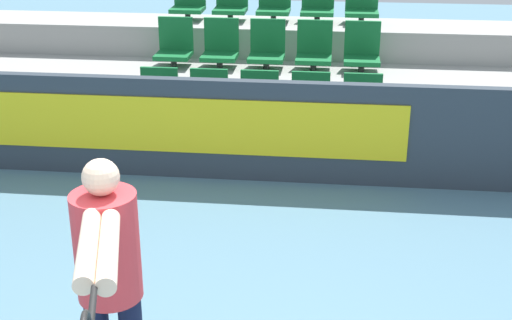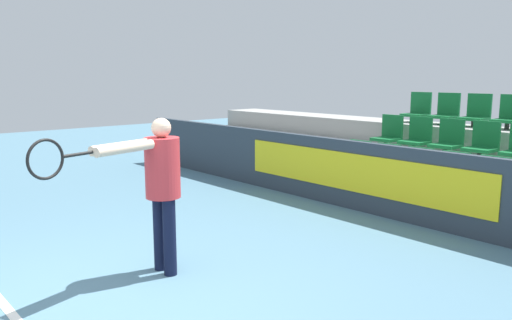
{
  "view_description": "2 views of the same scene",
  "coord_description": "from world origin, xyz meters",
  "px_view_note": "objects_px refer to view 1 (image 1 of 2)",
  "views": [
    {
      "loc": [
        0.79,
        -2.28,
        2.9
      ],
      "look_at": [
        0.25,
        2.54,
        0.92
      ],
      "focal_mm": 50.0,
      "sensor_mm": 36.0,
      "label": 1
    },
    {
      "loc": [
        3.89,
        -1.6,
        1.97
      ],
      "look_at": [
        -0.38,
        2.14,
        1.01
      ],
      "focal_mm": 35.0,
      "sensor_mm": 36.0,
      "label": 2
    }
  ],
  "objects_px": {
    "stadium_chair_0": "(158,99)",
    "stadium_chair_7": "(267,48)",
    "stadium_chair_1": "(208,101)",
    "stadium_chair_3": "(310,104)",
    "stadium_chair_14": "(362,4)",
    "stadium_chair_2": "(259,102)",
    "stadium_chair_13": "(318,4)",
    "stadium_chair_4": "(362,106)",
    "stadium_chair_9": "(362,51)",
    "stadium_chair_8": "(314,50)",
    "stadium_chair_6": "(220,47)",
    "stadium_chair_12": "(274,3)",
    "tennis_player": "(108,270)",
    "stadium_chair_5": "(175,46)",
    "stadium_chair_10": "(188,1)",
    "stadium_chair_11": "(231,2)"
  },
  "relations": [
    {
      "from": "stadium_chair_1",
      "to": "stadium_chair_4",
      "type": "height_order",
      "value": "same"
    },
    {
      "from": "stadium_chair_9",
      "to": "stadium_chair_14",
      "type": "bearing_deg",
      "value": 90.0
    },
    {
      "from": "stadium_chair_12",
      "to": "stadium_chair_8",
      "type": "bearing_deg",
      "value": -58.44
    },
    {
      "from": "stadium_chair_10",
      "to": "stadium_chair_12",
      "type": "relative_size",
      "value": 1.0
    },
    {
      "from": "stadium_chair_3",
      "to": "stadium_chair_5",
      "type": "bearing_deg",
      "value": 151.51
    },
    {
      "from": "stadium_chair_3",
      "to": "stadium_chair_11",
      "type": "bearing_deg",
      "value": 121.56
    },
    {
      "from": "stadium_chair_1",
      "to": "stadium_chair_14",
      "type": "relative_size",
      "value": 1.0
    },
    {
      "from": "stadium_chair_9",
      "to": "stadium_chair_8",
      "type": "bearing_deg",
      "value": 180.0
    },
    {
      "from": "stadium_chair_0",
      "to": "stadium_chair_3",
      "type": "relative_size",
      "value": 1.0
    },
    {
      "from": "stadium_chair_8",
      "to": "stadium_chair_12",
      "type": "xyz_separation_m",
      "value": [
        -0.55,
        0.89,
        0.38
      ]
    },
    {
      "from": "stadium_chair_6",
      "to": "tennis_player",
      "type": "bearing_deg",
      "value": -87.56
    },
    {
      "from": "stadium_chair_0",
      "to": "stadium_chair_1",
      "type": "distance_m",
      "value": 0.55
    },
    {
      "from": "stadium_chair_2",
      "to": "stadium_chair_6",
      "type": "relative_size",
      "value": 1.0
    },
    {
      "from": "stadium_chair_3",
      "to": "stadium_chair_13",
      "type": "distance_m",
      "value": 1.94
    },
    {
      "from": "stadium_chair_0",
      "to": "stadium_chair_11",
      "type": "xyz_separation_m",
      "value": [
        0.55,
        1.79,
        0.75
      ]
    },
    {
      "from": "stadium_chair_5",
      "to": "stadium_chair_6",
      "type": "height_order",
      "value": "same"
    },
    {
      "from": "stadium_chair_10",
      "to": "stadium_chair_4",
      "type": "bearing_deg",
      "value": -39.15
    },
    {
      "from": "stadium_chair_4",
      "to": "stadium_chair_7",
      "type": "height_order",
      "value": "stadium_chair_7"
    },
    {
      "from": "stadium_chair_4",
      "to": "stadium_chair_12",
      "type": "height_order",
      "value": "stadium_chair_12"
    },
    {
      "from": "stadium_chair_1",
      "to": "stadium_chair_12",
      "type": "distance_m",
      "value": 2.01
    },
    {
      "from": "stadium_chair_1",
      "to": "stadium_chair_4",
      "type": "relative_size",
      "value": 1.0
    },
    {
      "from": "stadium_chair_10",
      "to": "tennis_player",
      "type": "bearing_deg",
      "value": -82.66
    },
    {
      "from": "stadium_chair_2",
      "to": "stadium_chair_13",
      "type": "xyz_separation_m",
      "value": [
        0.55,
        1.79,
        0.75
      ]
    },
    {
      "from": "stadium_chair_11",
      "to": "stadium_chair_13",
      "type": "xyz_separation_m",
      "value": [
        1.1,
        0.0,
        0.0
      ]
    },
    {
      "from": "stadium_chair_7",
      "to": "stadium_chair_13",
      "type": "distance_m",
      "value": 1.11
    },
    {
      "from": "stadium_chair_10",
      "to": "stadium_chair_14",
      "type": "bearing_deg",
      "value": 0.0
    },
    {
      "from": "stadium_chair_1",
      "to": "tennis_player",
      "type": "height_order",
      "value": "tennis_player"
    },
    {
      "from": "stadium_chair_0",
      "to": "stadium_chair_11",
      "type": "bearing_deg",
      "value": 72.93
    },
    {
      "from": "stadium_chair_11",
      "to": "stadium_chair_12",
      "type": "relative_size",
      "value": 1.0
    },
    {
      "from": "stadium_chair_4",
      "to": "stadium_chair_9",
      "type": "distance_m",
      "value": 0.97
    },
    {
      "from": "stadium_chair_2",
      "to": "stadium_chair_5",
      "type": "distance_m",
      "value": 1.46
    },
    {
      "from": "stadium_chair_8",
      "to": "stadium_chair_12",
      "type": "height_order",
      "value": "stadium_chair_12"
    },
    {
      "from": "stadium_chair_14",
      "to": "stadium_chair_13",
      "type": "bearing_deg",
      "value": 180.0
    },
    {
      "from": "stadium_chair_7",
      "to": "stadium_chair_14",
      "type": "xyz_separation_m",
      "value": [
        1.1,
        0.89,
        0.38
      ]
    },
    {
      "from": "stadium_chair_2",
      "to": "stadium_chair_3",
      "type": "distance_m",
      "value": 0.55
    },
    {
      "from": "stadium_chair_3",
      "to": "stadium_chair_14",
      "type": "xyz_separation_m",
      "value": [
        0.55,
        1.79,
        0.75
      ]
    },
    {
      "from": "stadium_chair_8",
      "to": "stadium_chair_10",
      "type": "distance_m",
      "value": 1.91
    },
    {
      "from": "stadium_chair_2",
      "to": "stadium_chair_8",
      "type": "relative_size",
      "value": 1.0
    },
    {
      "from": "stadium_chair_2",
      "to": "stadium_chair_4",
      "type": "distance_m",
      "value": 1.1
    },
    {
      "from": "stadium_chair_13",
      "to": "stadium_chair_14",
      "type": "distance_m",
      "value": 0.55
    },
    {
      "from": "stadium_chair_1",
      "to": "stadium_chair_10",
      "type": "distance_m",
      "value": 2.01
    },
    {
      "from": "stadium_chair_1",
      "to": "stadium_chair_2",
      "type": "bearing_deg",
      "value": 0.0
    },
    {
      "from": "stadium_chair_7",
      "to": "stadium_chair_10",
      "type": "xyz_separation_m",
      "value": [
        -1.1,
        0.89,
        0.38
      ]
    },
    {
      "from": "stadium_chair_1",
      "to": "stadium_chair_12",
      "type": "relative_size",
      "value": 1.0
    },
    {
      "from": "stadium_chair_0",
      "to": "stadium_chair_7",
      "type": "bearing_deg",
      "value": 39.15
    },
    {
      "from": "stadium_chair_2",
      "to": "stadium_chair_6",
      "type": "bearing_deg",
      "value": 121.56
    },
    {
      "from": "stadium_chair_6",
      "to": "stadium_chair_12",
      "type": "height_order",
      "value": "stadium_chair_12"
    },
    {
      "from": "stadium_chair_9",
      "to": "stadium_chair_10",
      "type": "height_order",
      "value": "stadium_chair_10"
    },
    {
      "from": "stadium_chair_3",
      "to": "stadium_chair_0",
      "type": "bearing_deg",
      "value": 180.0
    },
    {
      "from": "stadium_chair_7",
      "to": "stadium_chair_9",
      "type": "distance_m",
      "value": 1.1
    }
  ]
}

